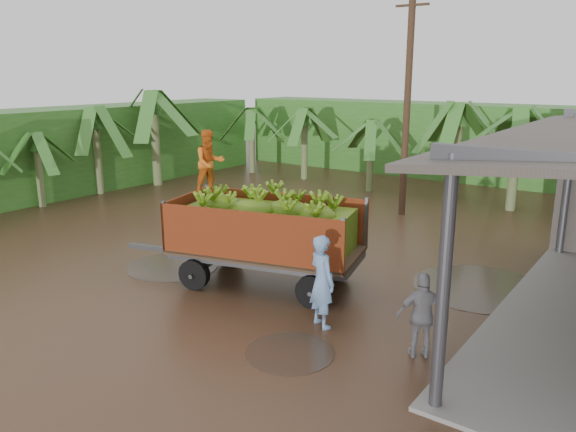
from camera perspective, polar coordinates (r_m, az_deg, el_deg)
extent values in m
plane|color=black|center=(14.70, 0.58, -5.78)|extent=(100.00, 100.00, 0.00)
cube|color=#2D661E|center=(29.22, 15.80, 7.43)|extent=(22.00, 3.00, 3.60)
cube|color=#2D661E|center=(26.94, -19.34, 6.62)|extent=(3.00, 18.00, 3.60)
cube|color=#47474C|center=(15.23, -13.07, -3.27)|extent=(1.76, 0.57, 0.12)
imported|color=#D26018|center=(14.05, -7.97, 5.38)|extent=(0.87, 0.97, 1.63)
imported|color=#688DBE|center=(11.44, 3.48, -6.63)|extent=(0.84, 0.72, 1.94)
imported|color=slate|center=(10.57, 13.52, -9.80)|extent=(1.00, 0.86, 1.62)
cylinder|color=#47301E|center=(20.51, 12.00, 10.89)|extent=(0.24, 0.24, 7.85)
cube|color=#47301E|center=(20.59, 12.51, 20.19)|extent=(1.20, 0.08, 0.08)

